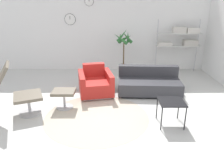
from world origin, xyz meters
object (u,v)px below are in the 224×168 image
Objects in this scene: side_table at (172,104)px; couch_low at (149,84)px; ottoman at (64,95)px; armchair_red at (96,84)px; lounge_chair at (5,84)px; potted_plant at (124,54)px; shelf_unit at (182,38)px.

couch_low is at bearing 95.76° from side_table.
ottoman is 0.31× the size of couch_low.
ottoman is 0.98m from armchair_red.
lounge_chair is at bearing -157.54° from ottoman.
shelf_unit reaches higher than potted_plant.
shelf_unit is (1.10, 3.30, 0.70)m from side_table.
armchair_red is 1.79m from potted_plant.
lounge_chair is 0.71× the size of shelf_unit.
side_table is at bearing -76.57° from potted_plant.
ottoman is 2.22m from side_table.
side_table is 3.54m from shelf_unit.
potted_plant is (0.77, 1.57, 0.41)m from armchair_red.
armchair_red is 2.15× the size of side_table.
lounge_chair is 0.84× the size of potted_plant.
lounge_chair reaches higher than side_table.
side_table is (3.10, -0.27, -0.28)m from lounge_chair.
side_table is at bearing -108.38° from shelf_unit.
shelf_unit reaches higher than couch_low.
potted_plant is at bearing 59.35° from ottoman.
potted_plant is (1.38, 2.33, 0.38)m from ottoman.
shelf_unit reaches higher than lounge_chair.
ottoman is 0.47× the size of armchair_red.
side_table is (2.10, -0.69, 0.13)m from ottoman.
potted_plant is (-0.72, 3.02, 0.25)m from side_table.
potted_plant is at bearing 116.63° from lounge_chair.
shelf_unit is at bearing -122.94° from couch_low.
shelf_unit reaches higher than side_table.
armchair_red is 2.08m from side_table.
ottoman is 4.21m from shelf_unit.
shelf_unit reaches higher than armchair_red.
armchair_red is at bearing -144.41° from shelf_unit.
armchair_red is at bearing 135.72° from side_table.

